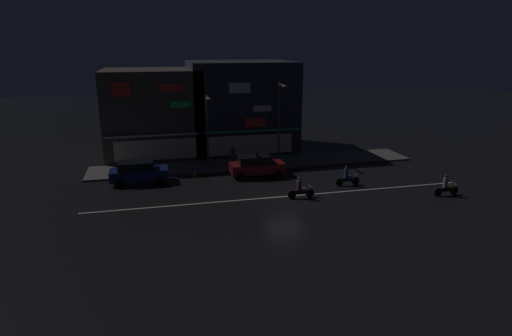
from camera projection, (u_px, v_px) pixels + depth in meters
ground_plane at (284, 197)px, 29.65m from camera, size 140.00×140.00×0.00m
lane_divider_stripe at (284, 197)px, 29.65m from camera, size 26.88×0.16×0.01m
sidewalk_far at (255, 163)px, 37.80m from camera, size 28.29×4.04×0.14m
storefront_left_block at (240, 106)px, 42.55m from camera, size 9.98×8.79×8.66m
storefront_center_block at (153, 112)px, 40.50m from camera, size 8.84×8.28×8.01m
streetlamp_west at (208, 124)px, 35.62m from camera, size 0.44×1.64×6.06m
streetlamp_mid at (280, 115)px, 37.72m from camera, size 0.44×1.64×6.85m
pedestrian_on_sidewalk at (233, 156)px, 36.70m from camera, size 0.36×0.36×1.74m
parked_car_near_kerb at (256, 165)px, 34.17m from camera, size 4.30×1.98×1.67m
parked_car_trailing at (138, 172)px, 32.47m from camera, size 4.30×1.98×1.67m
motorcycle_lead at (347, 177)px, 31.88m from camera, size 1.90×0.60×1.52m
motorcycle_following at (300, 189)px, 29.20m from camera, size 1.90×0.60×1.52m
motorcycle_opposite_lane at (446, 187)px, 29.72m from camera, size 1.90×0.60×1.52m
traffic_cone at (194, 173)px, 34.10m from camera, size 0.36×0.36×0.55m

